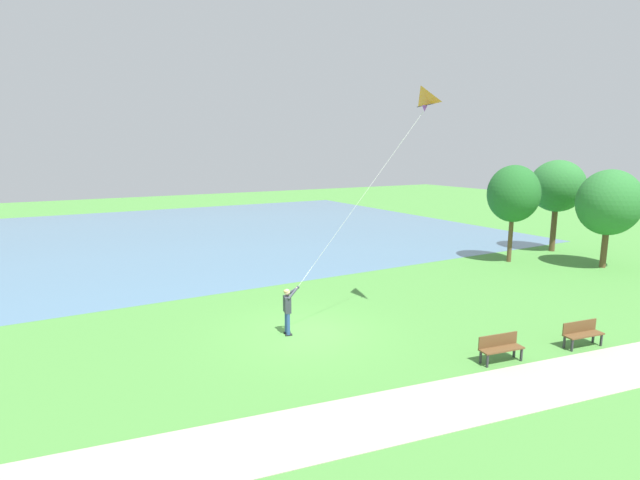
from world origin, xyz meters
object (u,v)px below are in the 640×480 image
park_bench_far_walkway (582,332)px  tree_lakeside_far (609,203)px  tree_treeline_center (513,194)px  tree_behind_path (557,186)px  flying_kite (420,100)px  person_kite_flyer (288,307)px  park_bench_near_walkway (500,346)px

park_bench_far_walkway → tree_lakeside_far: tree_lakeside_far is taller
tree_lakeside_far → tree_treeline_center: bearing=-136.9°
tree_treeline_center → tree_behind_path: bearing=98.0°
flying_kite → tree_treeline_center: 13.82m
person_kite_flyer → tree_lakeside_far: tree_lakeside_far is taller
park_bench_far_walkway → tree_treeline_center: 13.82m
park_bench_near_walkway → tree_treeline_center: 15.87m
flying_kite → tree_treeline_center: bearing=113.2°
park_bench_near_walkway → tree_lakeside_far: (-5.81, 15.64, 3.26)m
park_bench_near_walkway → park_bench_far_walkway: same height
person_kite_flyer → tree_behind_path: bearing=102.2°
flying_kite → tree_lakeside_far: 16.31m
person_kite_flyer → park_bench_near_walkway: bearing=41.7°
tree_treeline_center → tree_behind_path: 5.26m
tree_treeline_center → flying_kite: bearing=-66.8°
person_kite_flyer → flying_kite: size_ratio=0.25×
person_kite_flyer → park_bench_far_walkway: 10.30m
tree_treeline_center → tree_behind_path: tree_behind_path is taller
person_kite_flyer → flying_kite: 9.05m
tree_treeline_center → tree_lakeside_far: (3.73, 3.49, -0.37)m
tree_treeline_center → park_bench_far_walkway: bearing=-40.7°
tree_behind_path → flying_kite: bearing=-71.1°
tree_treeline_center → person_kite_flyer: bearing=-76.6°
tree_lakeside_far → tree_behind_path: bearing=159.0°
flying_kite → tree_behind_path: bearing=108.9°
flying_kite → park_bench_far_walkway: size_ratio=4.68×
park_bench_near_walkway → park_bench_far_walkway: bearing=80.7°
park_bench_far_walkway → tree_treeline_center: tree_treeline_center is taller
park_bench_far_walkway → tree_treeline_center: size_ratio=0.26×
person_kite_flyer → tree_behind_path: (-4.80, 22.23, 3.31)m
park_bench_near_walkway → park_bench_far_walkway: (0.57, 3.45, 0.00)m
flying_kite → tree_behind_path: size_ratio=1.19×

